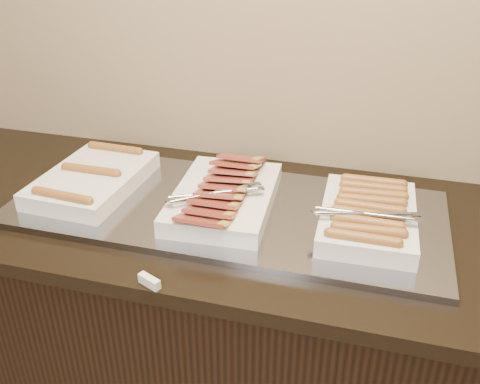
# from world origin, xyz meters

# --- Properties ---
(counter) EXTENTS (2.06, 0.76, 0.90)m
(counter) POSITION_xyz_m (0.00, 2.13, 0.45)
(counter) COLOR black
(counter) RESTS_ON ground
(warming_tray) EXTENTS (1.20, 0.50, 0.02)m
(warming_tray) POSITION_xyz_m (0.02, 2.13, 0.91)
(warming_tray) COLOR gray
(warming_tray) RESTS_ON counter
(dish_left) EXTENTS (0.27, 0.39, 0.07)m
(dish_left) POSITION_xyz_m (-0.39, 2.13, 0.95)
(dish_left) COLOR silver
(dish_left) RESTS_ON warming_tray
(dish_center) EXTENTS (0.29, 0.42, 0.09)m
(dish_center) POSITION_xyz_m (0.02, 2.13, 0.95)
(dish_center) COLOR silver
(dish_center) RESTS_ON warming_tray
(dish_right) EXTENTS (0.27, 0.37, 0.08)m
(dish_right) POSITION_xyz_m (0.41, 2.13, 0.95)
(dish_right) COLOR silver
(dish_right) RESTS_ON warming_tray
(label_holder) EXTENTS (0.06, 0.04, 0.02)m
(label_holder) POSITION_xyz_m (-0.05, 1.77, 0.91)
(label_holder) COLOR silver
(label_holder) RESTS_ON counter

